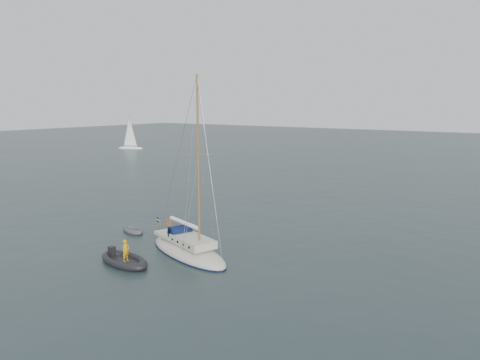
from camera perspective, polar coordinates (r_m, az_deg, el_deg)
The scene contains 5 objects.
ground at distance 30.09m, azimuth -0.66°, elevation -9.99°, with size 300.00×300.00×0.00m, color black.
sailboat at distance 31.43m, azimuth -6.36°, elevation -7.42°, with size 8.60×2.58×12.24m.
dinghy at distance 37.64m, azimuth -12.92°, elevation -5.98°, with size 2.50×1.13×0.36m.
rib at distance 30.62m, azimuth -13.95°, elevation -9.42°, with size 4.20×1.91×1.62m.
distant_yacht_a at distance 105.65m, azimuth -13.27°, elevation 5.51°, with size 5.77×3.08×7.64m.
Camera 1 is at (16.49, -23.10, 9.99)m, focal length 35.00 mm.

